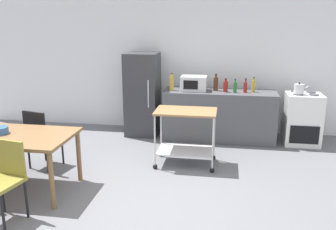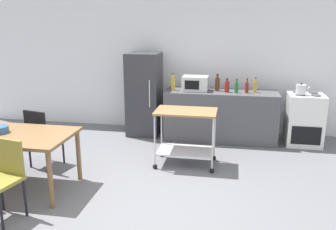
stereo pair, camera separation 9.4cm
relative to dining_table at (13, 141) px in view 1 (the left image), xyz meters
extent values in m
plane|color=slate|center=(1.62, -0.13, -0.67)|extent=(12.00, 12.00, 0.00)
cube|color=white|center=(1.62, 3.07, 0.78)|extent=(8.40, 0.12, 2.90)
cube|color=#4C4C51|center=(2.52, 2.47, -0.22)|extent=(2.00, 0.64, 0.90)
cube|color=brown|center=(0.00, 0.00, 0.06)|extent=(1.50, 0.90, 0.04)
cylinder|color=brown|center=(0.69, -0.39, -0.32)|extent=(0.06, 0.06, 0.71)
cylinder|color=brown|center=(0.69, 0.39, -0.32)|extent=(0.06, 0.06, 0.71)
cube|color=black|center=(0.00, 0.77, -0.20)|extent=(0.48, 0.48, 0.04)
cube|color=black|center=(-0.04, 0.60, 0.02)|extent=(0.38, 0.12, 0.40)
cylinder|color=black|center=(0.20, 0.90, -0.45)|extent=(0.03, 0.03, 0.45)
cylinder|color=black|center=(-0.13, 0.98, -0.45)|extent=(0.03, 0.03, 0.45)
cylinder|color=black|center=(0.13, 0.57, -0.45)|extent=(0.03, 0.03, 0.45)
cylinder|color=black|center=(-0.21, 0.65, -0.45)|extent=(0.03, 0.03, 0.45)
cube|color=olive|center=(0.29, -0.75, -0.20)|extent=(0.47, 0.47, 0.04)
cube|color=olive|center=(0.33, -0.57, 0.02)|extent=(0.38, 0.10, 0.40)
cylinder|color=black|center=(0.43, -0.95, -0.45)|extent=(0.03, 0.03, 0.45)
cylinder|color=black|center=(0.16, -0.55, -0.45)|extent=(0.03, 0.03, 0.45)
cylinder|color=black|center=(0.49, -0.62, -0.45)|extent=(0.03, 0.03, 0.45)
cube|color=white|center=(3.97, 2.49, -0.22)|extent=(0.60, 0.60, 0.90)
cube|color=black|center=(3.97, 2.18, -0.42)|extent=(0.48, 0.01, 0.32)
cylinder|color=#47474C|center=(3.84, 2.37, 0.24)|extent=(0.16, 0.16, 0.02)
cylinder|color=#47474C|center=(4.10, 2.37, 0.24)|extent=(0.16, 0.16, 0.02)
cylinder|color=#47474C|center=(3.84, 2.61, 0.24)|extent=(0.16, 0.16, 0.02)
cylinder|color=#47474C|center=(4.10, 2.61, 0.24)|extent=(0.16, 0.16, 0.02)
cube|color=#333338|center=(1.07, 2.57, 0.10)|extent=(0.60, 0.60, 1.55)
cylinder|color=silver|center=(1.25, 2.25, 0.18)|extent=(0.02, 0.02, 0.50)
cube|color=olive|center=(2.05, 1.19, 0.16)|extent=(0.90, 0.56, 0.03)
cube|color=silver|center=(2.05, 1.19, -0.45)|extent=(0.83, 0.52, 0.02)
cylinder|color=silver|center=(1.63, 0.94, -0.22)|extent=(0.02, 0.02, 0.76)
sphere|color=black|center=(1.63, 0.94, -0.64)|extent=(0.07, 0.07, 0.07)
cylinder|color=silver|center=(2.47, 0.94, -0.22)|extent=(0.02, 0.02, 0.76)
sphere|color=black|center=(2.47, 0.94, -0.64)|extent=(0.07, 0.07, 0.07)
cylinder|color=silver|center=(1.63, 1.44, -0.22)|extent=(0.02, 0.02, 0.76)
sphere|color=black|center=(1.63, 1.44, -0.64)|extent=(0.07, 0.07, 0.07)
cylinder|color=silver|center=(2.47, 1.44, -0.22)|extent=(0.02, 0.02, 0.76)
sphere|color=black|center=(2.47, 1.44, -0.64)|extent=(0.07, 0.07, 0.07)
cylinder|color=gold|center=(1.65, 2.42, 0.36)|extent=(0.08, 0.08, 0.25)
cylinder|color=gold|center=(1.65, 2.42, 0.51)|extent=(0.03, 0.03, 0.05)
cylinder|color=black|center=(1.65, 2.42, 0.54)|extent=(0.04, 0.04, 0.01)
cube|color=silver|center=(2.05, 2.47, 0.36)|extent=(0.46, 0.34, 0.26)
cube|color=black|center=(2.01, 2.29, 0.36)|extent=(0.25, 0.01, 0.16)
cylinder|color=#4C2D19|center=(2.44, 2.52, 0.35)|extent=(0.08, 0.08, 0.23)
cylinder|color=#4C2D19|center=(2.44, 2.52, 0.49)|extent=(0.04, 0.04, 0.06)
cylinder|color=black|center=(2.44, 2.52, 0.53)|extent=(0.04, 0.04, 0.01)
cylinder|color=maroon|center=(2.61, 2.43, 0.32)|extent=(0.08, 0.08, 0.18)
cylinder|color=maroon|center=(2.61, 2.43, 0.44)|extent=(0.04, 0.04, 0.04)
cylinder|color=black|center=(2.61, 2.43, 0.46)|extent=(0.04, 0.04, 0.01)
cylinder|color=#1E6628|center=(2.78, 2.39, 0.32)|extent=(0.06, 0.06, 0.18)
cylinder|color=#1E6628|center=(2.78, 2.39, 0.43)|extent=(0.03, 0.03, 0.05)
cylinder|color=black|center=(2.78, 2.39, 0.47)|extent=(0.03, 0.03, 0.01)
cylinder|color=maroon|center=(2.96, 2.42, 0.32)|extent=(0.06, 0.06, 0.18)
cylinder|color=maroon|center=(2.96, 2.42, 0.44)|extent=(0.03, 0.03, 0.06)
cylinder|color=black|center=(2.96, 2.42, 0.48)|extent=(0.03, 0.03, 0.01)
cylinder|color=gold|center=(3.10, 2.50, 0.33)|extent=(0.07, 0.07, 0.20)
cylinder|color=gold|center=(3.10, 2.50, 0.46)|extent=(0.03, 0.03, 0.05)
cylinder|color=black|center=(3.10, 2.50, 0.49)|extent=(0.03, 0.03, 0.01)
cylinder|color=silver|center=(3.85, 2.39, 0.33)|extent=(0.17, 0.17, 0.16)
sphere|color=black|center=(3.85, 2.39, 0.42)|extent=(0.03, 0.03, 0.03)
cylinder|color=silver|center=(3.97, 2.39, 0.35)|extent=(0.08, 0.02, 0.07)
camera|label=1|loc=(2.63, -3.90, 1.49)|focal=38.33mm
camera|label=2|loc=(2.72, -3.88, 1.49)|focal=38.33mm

